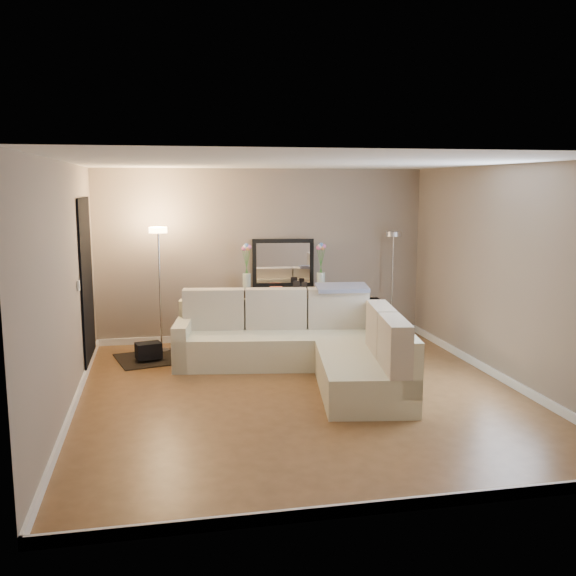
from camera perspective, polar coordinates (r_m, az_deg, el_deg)
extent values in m
cube|color=brown|center=(7.42, 1.23, -9.44)|extent=(5.00, 5.50, 0.01)
cube|color=white|center=(7.03, 1.30, 11.15)|extent=(5.00, 5.50, 0.01)
cube|color=gray|center=(9.80, -2.25, 2.95)|extent=(5.00, 0.02, 2.60)
cube|color=gray|center=(4.51, 8.94, -4.60)|extent=(5.00, 0.02, 2.60)
cube|color=gray|center=(7.01, -19.19, -0.06)|extent=(0.02, 5.50, 2.60)
cube|color=gray|center=(8.03, 19.02, 1.07)|extent=(0.02, 5.50, 2.60)
cube|color=white|center=(9.99, -2.18, -4.21)|extent=(5.00, 0.03, 0.10)
cube|color=white|center=(4.97, 8.46, -18.66)|extent=(5.00, 0.03, 0.10)
cube|color=white|center=(7.30, -18.47, -9.77)|extent=(0.03, 5.50, 0.10)
cube|color=white|center=(8.28, 18.42, -7.52)|extent=(0.03, 5.50, 0.10)
cube|color=black|center=(8.71, -17.44, 0.42)|extent=(0.02, 1.20, 2.20)
cube|color=white|center=(7.86, -18.11, 0.21)|extent=(0.02, 0.08, 0.12)
cube|color=beige|center=(8.58, -0.66, -5.35)|extent=(2.86, 1.37, 0.42)
cube|color=beige|center=(8.87, -0.74, -2.90)|extent=(2.74, 0.64, 0.59)
cube|color=beige|center=(8.62, -9.29, -4.82)|extent=(0.34, 0.97, 0.59)
cube|color=beige|center=(7.39, 6.67, -7.81)|extent=(1.20, 1.82, 0.42)
cube|color=beige|center=(7.83, 8.85, -4.65)|extent=(0.62, 2.64, 0.59)
cube|color=beige|center=(8.74, -6.61, -1.87)|extent=(0.85, 0.36, 0.55)
cube|color=beige|center=(8.72, -1.07, -1.84)|extent=(0.85, 0.36, 0.55)
cube|color=beige|center=(8.77, 4.46, -1.79)|extent=(0.85, 0.36, 0.55)
cube|color=beige|center=(7.61, 8.26, -3.56)|extent=(0.35, 0.79, 0.55)
cube|color=beige|center=(6.86, 9.46, -5.01)|extent=(0.35, 0.79, 0.55)
cube|color=gray|center=(8.75, 4.83, 0.03)|extent=(0.74, 0.48, 0.09)
cube|color=black|center=(9.65, -0.36, -0.18)|extent=(1.35, 0.50, 0.04)
cube|color=black|center=(9.55, -3.94, -2.78)|extent=(0.05, 0.05, 0.77)
cube|color=black|center=(9.83, -3.97, -2.43)|extent=(0.05, 0.05, 0.77)
cube|color=black|center=(9.65, 3.33, -2.65)|extent=(0.05, 0.05, 0.77)
cube|color=black|center=(9.93, 3.09, -2.31)|extent=(0.05, 0.05, 0.77)
cube|color=black|center=(9.77, -0.36, -3.71)|extent=(1.27, 0.46, 0.03)
cube|color=#BF3333|center=(9.71, -3.56, -3.13)|extent=(0.05, 0.16, 0.19)
cube|color=#3359A5|center=(9.71, -3.31, -3.06)|extent=(0.05, 0.17, 0.21)
cube|color=gold|center=(9.71, -3.03, -3.00)|extent=(0.06, 0.17, 0.23)
cube|color=#3F7F4C|center=(9.72, -2.71, -3.11)|extent=(0.07, 0.17, 0.19)
cube|color=#994C99|center=(9.72, -2.43, -3.05)|extent=(0.05, 0.16, 0.21)
cube|color=orange|center=(9.72, -2.19, -2.99)|extent=(0.05, 0.17, 0.23)
cube|color=#262626|center=(9.72, -1.90, -3.10)|extent=(0.06, 0.17, 0.19)
cube|color=#4C99B2|center=(9.73, -1.59, -3.03)|extent=(0.07, 0.17, 0.21)
cube|color=#B2A58C|center=(9.73, -1.31, -2.97)|extent=(0.05, 0.16, 0.23)
cube|color=brown|center=(9.73, -1.06, -3.08)|extent=(0.05, 0.17, 0.19)
cube|color=navy|center=(9.73, -0.78, -3.02)|extent=(0.06, 0.17, 0.21)
cube|color=gold|center=(9.74, -0.46, -2.96)|extent=(0.07, 0.17, 0.23)
cube|color=black|center=(9.76, -0.44, 2.25)|extent=(0.93, 0.14, 0.73)
cube|color=white|center=(9.74, -0.43, 2.23)|extent=(0.81, 0.10, 0.61)
cube|color=#EC5229|center=(9.60, -1.07, -0.01)|extent=(0.20, 0.14, 0.04)
cube|color=black|center=(9.60, 0.75, 0.26)|extent=(0.10, 0.03, 0.13)
cube|color=black|center=(9.62, 1.48, 0.21)|extent=(0.08, 0.03, 0.11)
cylinder|color=silver|center=(9.60, -3.69, 0.58)|extent=(0.13, 0.13, 0.24)
cylinder|color=#38722D|center=(9.56, -3.81, 2.26)|extent=(0.10, 0.02, 0.42)
sphere|color=#E5598C|center=(9.54, -3.95, 3.53)|extent=(0.08, 0.08, 0.07)
cylinder|color=#38722D|center=(9.56, -3.76, 2.32)|extent=(0.06, 0.01, 0.45)
sphere|color=white|center=(9.53, -3.84, 3.66)|extent=(0.08, 0.08, 0.07)
cylinder|color=#38722D|center=(9.56, -3.70, 2.39)|extent=(0.01, 0.01, 0.47)
sphere|color=#598CE5|center=(9.53, -3.72, 3.78)|extent=(0.08, 0.08, 0.07)
cylinder|color=#38722D|center=(9.56, -3.65, 2.26)|extent=(0.05, 0.01, 0.43)
sphere|color=#E58C4C|center=(9.54, -3.60, 3.54)|extent=(0.08, 0.08, 0.07)
cylinder|color=#38722D|center=(9.56, -3.60, 2.33)|extent=(0.10, 0.02, 0.44)
sphere|color=#D866B2|center=(9.54, -3.48, 3.66)|extent=(0.08, 0.08, 0.07)
cylinder|color=silver|center=(9.69, 2.94, 0.66)|extent=(0.13, 0.13, 0.24)
cylinder|color=#38722D|center=(9.65, 2.85, 2.33)|extent=(0.10, 0.02, 0.42)
sphere|color=#E5598C|center=(9.62, 2.73, 3.59)|extent=(0.08, 0.08, 0.07)
cylinder|color=#38722D|center=(9.65, 2.90, 2.39)|extent=(0.06, 0.01, 0.45)
sphere|color=white|center=(9.62, 2.85, 3.72)|extent=(0.08, 0.08, 0.07)
cylinder|color=#38722D|center=(9.65, 2.95, 2.46)|extent=(0.01, 0.01, 0.47)
sphere|color=#598CE5|center=(9.62, 2.96, 3.84)|extent=(0.08, 0.08, 0.07)
cylinder|color=#38722D|center=(9.65, 3.01, 2.34)|extent=(0.05, 0.01, 0.43)
sphere|color=#E58C4C|center=(9.63, 3.08, 3.60)|extent=(0.08, 0.08, 0.07)
cylinder|color=#38722D|center=(9.65, 3.06, 2.40)|extent=(0.10, 0.02, 0.44)
sphere|color=#D866B2|center=(9.63, 3.20, 3.72)|extent=(0.08, 0.08, 0.07)
cylinder|color=silver|center=(9.39, -11.15, -5.47)|extent=(0.28, 0.28, 0.03)
cylinder|color=silver|center=(9.22, -11.31, -0.38)|extent=(0.03, 0.03, 1.69)
cylinder|color=#FFBF72|center=(9.12, -11.48, 5.08)|extent=(0.30, 0.30, 0.08)
cylinder|color=silver|center=(10.18, 9.13, -4.27)|extent=(0.27, 0.27, 0.03)
cylinder|color=silver|center=(10.03, 9.25, 0.10)|extent=(0.03, 0.03, 1.57)
cylinder|color=silver|center=(9.93, 9.37, 4.77)|extent=(0.29, 0.29, 0.07)
cube|color=black|center=(9.06, -11.21, -6.07)|extent=(1.34, 1.13, 0.02)
cube|color=black|center=(8.88, -12.29, -5.45)|extent=(0.38, 0.30, 0.21)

